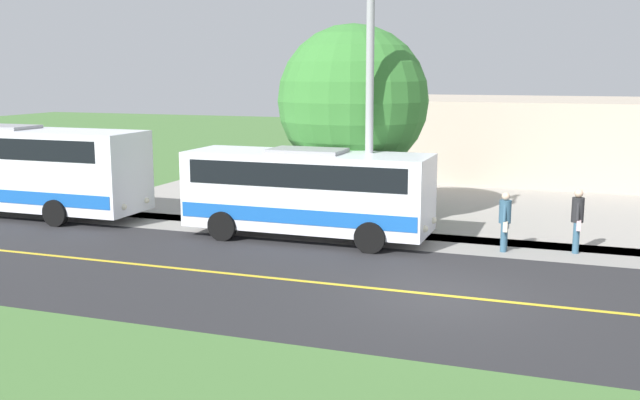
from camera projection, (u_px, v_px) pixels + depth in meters
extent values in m
plane|color=#477238|center=(443.00, 296.00, 16.81)|extent=(120.00, 120.00, 0.00)
cube|color=#28282B|center=(443.00, 295.00, 16.81)|extent=(8.00, 100.00, 0.01)
cube|color=gray|center=(474.00, 245.00, 21.64)|extent=(2.40, 100.00, 0.01)
cube|color=#9E9991|center=(583.00, 209.00, 27.32)|extent=(14.00, 36.00, 0.01)
cube|color=gold|center=(443.00, 295.00, 16.81)|extent=(0.16, 100.00, 0.00)
cube|color=white|center=(307.00, 190.00, 22.34)|extent=(2.32, 7.50, 2.30)
cube|color=blue|center=(307.00, 210.00, 22.44)|extent=(2.36, 7.35, 0.44)
cube|color=black|center=(307.00, 171.00, 22.23)|extent=(2.36, 6.75, 0.70)
cube|color=gray|center=(307.00, 151.00, 22.13)|extent=(1.39, 2.25, 0.12)
cylinder|color=black|center=(390.00, 222.00, 22.82)|extent=(0.25, 0.90, 0.90)
cylinder|color=black|center=(370.00, 238.00, 20.68)|extent=(0.25, 0.90, 0.90)
cylinder|color=black|center=(254.00, 212.00, 24.36)|extent=(0.25, 0.90, 0.90)
cylinder|color=black|center=(222.00, 226.00, 22.22)|extent=(0.25, 0.90, 0.90)
sphere|color=#F2EACC|center=(433.00, 220.00, 21.82)|extent=(0.20, 0.20, 0.20)
sphere|color=#F2EACC|center=(425.00, 229.00, 20.64)|extent=(0.20, 0.20, 0.20)
cylinder|color=black|center=(101.00, 201.00, 26.51)|extent=(0.25, 0.90, 0.90)
cylinder|color=black|center=(56.00, 213.00, 24.26)|extent=(0.25, 0.90, 0.90)
sphere|color=#F2EACC|center=(146.00, 200.00, 25.20)|extent=(0.20, 0.20, 0.20)
sphere|color=#F2EACC|center=(124.00, 207.00, 23.96)|extent=(0.20, 0.20, 0.20)
cylinder|color=#335972|center=(576.00, 237.00, 20.82)|extent=(0.18, 0.18, 0.89)
cylinder|color=#335972|center=(576.00, 238.00, 20.64)|extent=(0.18, 0.18, 0.89)
cylinder|color=#262628|center=(578.00, 210.00, 20.59)|extent=(0.34, 0.34, 0.70)
sphere|color=beige|center=(579.00, 193.00, 20.51)|extent=(0.24, 0.24, 0.24)
cylinder|color=#262628|center=(578.00, 208.00, 20.75)|extent=(0.29, 0.10, 0.63)
cube|color=white|center=(579.00, 222.00, 20.88)|extent=(0.20, 0.12, 0.28)
cylinder|color=#262628|center=(578.00, 210.00, 20.42)|extent=(0.29, 0.10, 0.63)
cube|color=beige|center=(579.00, 226.00, 20.40)|extent=(0.20, 0.12, 0.28)
cylinder|color=#335972|center=(504.00, 236.00, 21.00)|extent=(0.18, 0.18, 0.83)
cylinder|color=#335972|center=(504.00, 238.00, 20.81)|extent=(0.18, 0.18, 0.83)
cylinder|color=#335972|center=(505.00, 212.00, 20.78)|extent=(0.34, 0.34, 0.65)
sphere|color=beige|center=(506.00, 196.00, 20.70)|extent=(0.22, 0.22, 0.22)
cylinder|color=#335972|center=(506.00, 209.00, 20.94)|extent=(0.28, 0.10, 0.59)
cube|color=white|center=(507.00, 223.00, 21.07)|extent=(0.20, 0.12, 0.28)
cylinder|color=#335972|center=(505.00, 212.00, 20.60)|extent=(0.28, 0.10, 0.59)
cube|color=beige|center=(505.00, 227.00, 20.59)|extent=(0.20, 0.12, 0.28)
cylinder|color=#9E9EA3|center=(370.00, 101.00, 21.78)|extent=(0.24, 0.24, 8.44)
cylinder|color=#4C3826|center=(352.00, 189.00, 24.96)|extent=(0.36, 0.36, 2.22)
sphere|color=#387A33|center=(353.00, 101.00, 24.44)|extent=(5.05, 5.05, 5.05)
cube|color=#B7A893|center=(599.00, 139.00, 35.14)|extent=(10.00, 18.96, 3.75)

